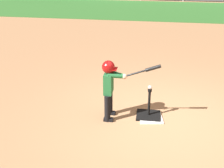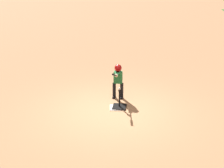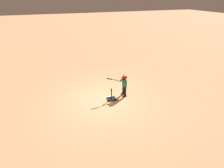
{
  "view_description": "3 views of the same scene",
  "coord_description": "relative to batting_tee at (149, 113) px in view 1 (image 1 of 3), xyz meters",
  "views": [
    {
      "loc": [
        -0.29,
        -5.15,
        3.14
      ],
      "look_at": [
        -1.05,
        0.21,
        0.63
      ],
      "focal_mm": 50.0,
      "sensor_mm": 36.0,
      "label": 1
    },
    {
      "loc": [
        8.56,
        1.26,
        4.05
      ],
      "look_at": [
        -0.81,
        -0.15,
        0.59
      ],
      "focal_mm": 50.0,
      "sensor_mm": 36.0,
      "label": 2
    },
    {
      "loc": [
        2.23,
        7.26,
        4.78
      ],
      "look_at": [
        -0.37,
        0.11,
        0.84
      ],
      "focal_mm": 28.0,
      "sensor_mm": 36.0,
      "label": 3
    }
  ],
  "objects": [
    {
      "name": "ground_plane",
      "position": [
        0.32,
        -0.16,
        -0.07
      ],
      "size": [
        90.0,
        90.0,
        0.0
      ],
      "primitive_type": "plane",
      "color": "#AD7F56"
    },
    {
      "name": "grass_outfield_strip",
      "position": [
        0.32,
        10.21,
        -0.06
      ],
      "size": [
        56.0,
        4.76,
        0.02
      ],
      "primitive_type": "cube",
      "color": "#33702D",
      "rests_on": "ground_plane"
    },
    {
      "name": "baseball",
      "position": [
        -0.0,
        0.0,
        0.56
      ],
      "size": [
        0.07,
        0.07,
        0.07
      ],
      "primitive_type": "sphere",
      "color": "white",
      "rests_on": "batting_tee"
    },
    {
      "name": "batter_child",
      "position": [
        -0.73,
        -0.15,
        0.68
      ],
      "size": [
        1.06,
        0.37,
        1.17
      ],
      "color": "black",
      "rests_on": "ground_plane"
    },
    {
      "name": "batting_tee",
      "position": [
        0.0,
        0.0,
        0.0
      ],
      "size": [
        0.46,
        0.42,
        0.59
      ],
      "color": "black",
      "rests_on": "ground_plane"
    },
    {
      "name": "home_plate",
      "position": [
        0.05,
        -0.07,
        -0.06
      ],
      "size": [
        0.5,
        0.5,
        0.02
      ],
      "primitive_type": "cube",
      "rotation": [
        0.0,
        0.0,
        0.15
      ],
      "color": "white",
      "rests_on": "ground_plane"
    }
  ]
}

